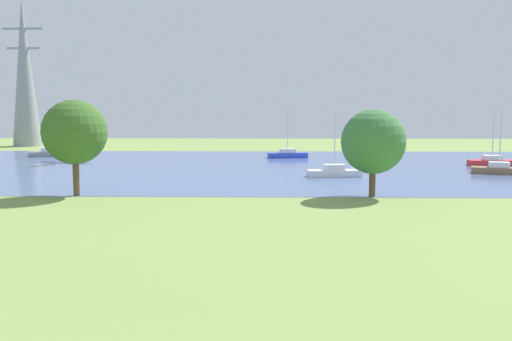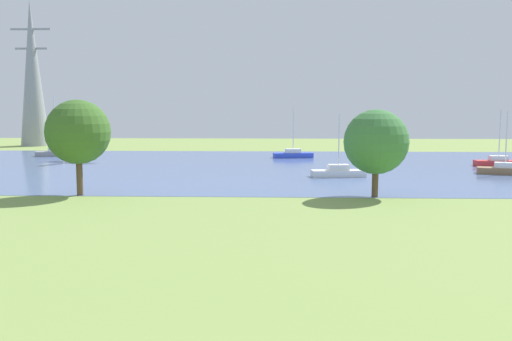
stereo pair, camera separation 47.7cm
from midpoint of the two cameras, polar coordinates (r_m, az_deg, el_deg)
ground_plane at (r=30.95m, az=-1.35°, el=-5.12°), size 160.00×160.00×0.00m
water_surface at (r=58.62m, az=0.37°, el=0.41°), size 140.00×40.00×0.02m
sailboat_white at (r=50.48m, az=8.65°, el=-0.15°), size 4.95×2.11×5.63m
sailboat_red at (r=64.22m, az=23.64°, el=0.79°), size 4.84×1.62×5.86m
sailboat_brown at (r=56.75m, az=24.22°, el=0.08°), size 5.03×2.82×5.82m
sailboat_gray at (r=75.14m, az=-19.52°, el=1.74°), size 5.02×2.68×7.65m
sailboat_blue at (r=68.72m, az=4.00°, el=1.67°), size 4.98×2.25×6.03m
tree_west_far at (r=41.04m, az=-17.35°, el=3.75°), size 4.51×4.51×6.74m
tree_east_far at (r=39.43m, az=12.46°, el=2.85°), size 4.47×4.47×6.07m
electricity_pylon at (r=96.79m, az=-21.66°, el=9.17°), size 6.40×4.40×22.95m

